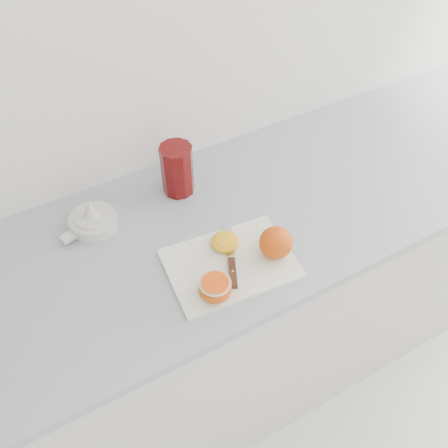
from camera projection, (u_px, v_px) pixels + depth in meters
name	position (u px, v px, depth m)	size (l,w,h in m)	color
counter	(196.00, 324.00, 1.64)	(2.45, 0.64, 0.89)	beige
cutting_board	(230.00, 264.00, 1.24)	(0.31, 0.22, 0.01)	white
whole_orange	(276.00, 243.00, 1.22)	(0.08, 0.08, 0.08)	#DC4A11
half_orange	(215.00, 288.00, 1.15)	(0.08, 0.08, 0.05)	#DC4A11
squeezed_shell	(225.00, 242.00, 1.26)	(0.07, 0.07, 0.03)	#F4AD15
paring_knife	(232.00, 267.00, 1.22)	(0.10, 0.19, 0.01)	#412010
citrus_juicer	(93.00, 220.00, 1.32)	(0.16, 0.13, 0.09)	silver
red_tumbler	(177.00, 171.00, 1.38)	(0.09, 0.09, 0.15)	#5C0909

